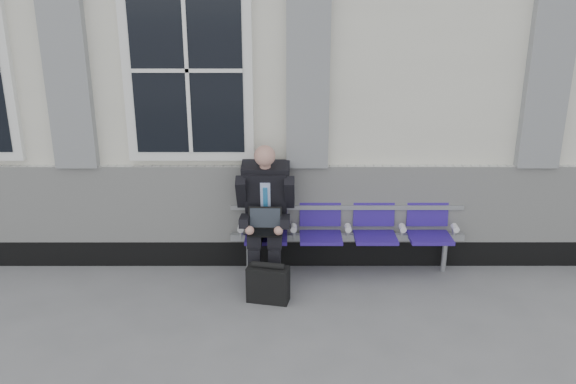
{
  "coord_description": "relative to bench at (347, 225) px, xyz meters",
  "views": [
    {
      "loc": [
        1.39,
        -5.23,
        3.34
      ],
      "look_at": [
        1.39,
        0.9,
        1.1
      ],
      "focal_mm": 40.0,
      "sensor_mm": 36.0,
      "label": 1
    }
  ],
  "objects": [
    {
      "name": "ground",
      "position": [
        -2.05,
        -1.32,
        -0.55
      ],
      "size": [
        70.0,
        70.0,
        0.0
      ],
      "primitive_type": "plane",
      "color": "slate",
      "rests_on": "ground"
    },
    {
      "name": "station_building",
      "position": [
        -2.07,
        2.15,
        1.67
      ],
      "size": [
        14.4,
        4.4,
        4.49
      ],
      "color": "silver",
      "rests_on": "ground"
    },
    {
      "name": "bench",
      "position": [
        0.0,
        0.0,
        0.0
      ],
      "size": [
        2.6,
        0.47,
        0.91
      ],
      "color": "#9EA0A3",
      "rests_on": "ground"
    },
    {
      "name": "businessman",
      "position": [
        -0.9,
        -0.14,
        0.26
      ],
      "size": [
        0.63,
        0.84,
        1.51
      ],
      "color": "black",
      "rests_on": "ground"
    },
    {
      "name": "briefcase",
      "position": [
        -0.87,
        -0.7,
        -0.35
      ],
      "size": [
        0.46,
        0.27,
        0.44
      ],
      "color": "black",
      "rests_on": "ground"
    }
  ]
}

